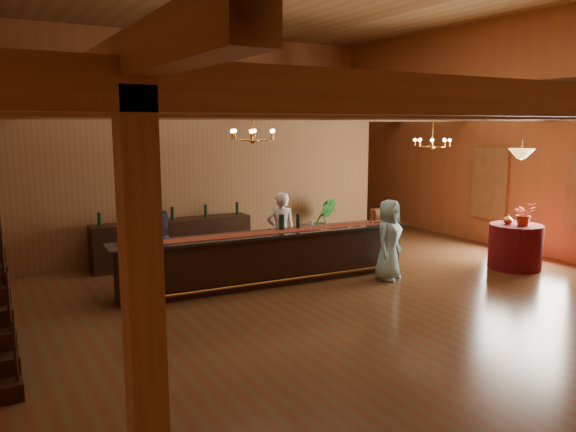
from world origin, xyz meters
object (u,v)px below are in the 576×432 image
round_table (515,246)px  pendant_lamp (521,154)px  chandelier_left (253,134)px  bartender (281,232)px  backbar_shelf (173,242)px  raffle_drum (377,214)px  tasting_bar (269,258)px  chandelier_right (432,142)px  staff_second (151,238)px  guest (389,240)px  floor_plant (324,221)px  beverage_dispenser (153,226)px

round_table → pendant_lamp: bearing=0.0°
chandelier_left → bartender: size_ratio=0.49×
backbar_shelf → round_table: bearing=-32.3°
chandelier_left → raffle_drum: bearing=6.7°
bartender → backbar_shelf: bearing=-28.7°
raffle_drum → backbar_shelf: size_ratio=0.10×
tasting_bar → raffle_drum: raffle_drum is taller
tasting_bar → round_table: size_ratio=5.53×
chandelier_right → bartender: 4.07m
chandelier_left → tasting_bar: bearing=42.8°
staff_second → guest: 4.48m
guest → staff_second: bearing=131.3°
round_table → pendant_lamp: 1.94m
floor_plant → chandelier_right: bearing=-55.2°
tasting_bar → bartender: 1.04m
tasting_bar → chandelier_left: 2.46m
tasting_bar → chandelier_left: size_ratio=7.42×
tasting_bar → beverage_dispenser: beverage_dispenser is taller
raffle_drum → backbar_shelf: bearing=143.9°
floor_plant → guest: bearing=-101.5°
raffle_drum → guest: guest is taller
raffle_drum → floor_plant: size_ratio=0.28×
tasting_bar → chandelier_right: chandelier_right is taller
guest → bartender: bearing=104.3°
guest → pendant_lamp: bearing=-40.7°
pendant_lamp → staff_second: size_ratio=0.47×
beverage_dispenser → chandelier_left: size_ratio=0.75×
backbar_shelf → chandelier_left: (0.51, -2.91, 2.34)m
raffle_drum → beverage_dispenser: bearing=175.5°
tasting_bar → floor_plant: size_ratio=4.94×
tasting_bar → round_table: bearing=-13.8°
chandelier_left → guest: size_ratio=0.51×
bartender → floor_plant: 2.72m
staff_second → guest: (4.19, -1.59, -0.18)m
round_table → beverage_dispenser: bearing=166.5°
raffle_drum → chandelier_left: chandelier_left is taller
pendant_lamp → bartender: 5.16m
staff_second → tasting_bar: bearing=155.8°
round_table → floor_plant: (-2.20, 3.94, 0.14)m
round_table → staff_second: 7.42m
staff_second → bartender: bearing=175.5°
tasting_bar → pendant_lamp: size_ratio=6.60×
backbar_shelf → chandelier_right: size_ratio=4.29×
beverage_dispenser → pendant_lamp: 7.45m
guest → tasting_bar: bearing=129.4°
backbar_shelf → chandelier_left: bearing=-79.7°
chandelier_right → staff_second: size_ratio=0.41×
pendant_lamp → chandelier_right: bearing=111.7°
pendant_lamp → bartender: size_ratio=0.55×
pendant_lamp → floor_plant: size_ratio=0.75×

